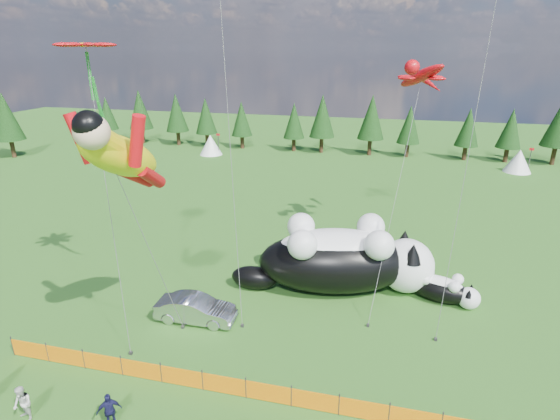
# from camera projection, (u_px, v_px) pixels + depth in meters

# --- Properties ---
(ground) EXTENTS (160.00, 160.00, 0.00)m
(ground) POSITION_uv_depth(u_px,v_px,m) (245.00, 351.00, 21.90)
(ground) COLOR #0E3D0B
(ground) RESTS_ON ground
(safety_fence) EXTENTS (22.06, 0.06, 1.10)m
(safety_fence) POSITION_uv_depth(u_px,v_px,m) (224.00, 385.00, 18.99)
(safety_fence) COLOR #262626
(safety_fence) RESTS_ON ground
(tree_line) EXTENTS (90.00, 4.00, 8.00)m
(tree_line) POSITION_uv_depth(u_px,v_px,m) (342.00, 126.00, 61.51)
(tree_line) COLOR black
(tree_line) RESTS_ON ground
(festival_tents) EXTENTS (50.00, 3.20, 2.80)m
(festival_tents) POSITION_uv_depth(u_px,v_px,m) (424.00, 156.00, 55.44)
(festival_tents) COLOR white
(festival_tents) RESTS_ON ground
(cat_large) EXTENTS (12.47, 6.35, 4.55)m
(cat_large) POSITION_uv_depth(u_px,v_px,m) (344.00, 258.00, 26.80)
(cat_large) COLOR black
(cat_large) RESTS_ON ground
(cat_small) EXTENTS (4.71, 2.73, 1.75)m
(cat_small) POSITION_uv_depth(u_px,v_px,m) (443.00, 289.00, 25.95)
(cat_small) COLOR black
(cat_small) RESTS_ON ground
(car) EXTENTS (4.50, 1.68, 1.47)m
(car) POSITION_uv_depth(u_px,v_px,m) (196.00, 309.00, 24.09)
(car) COLOR #B9B9BE
(car) RESTS_ON ground
(spectator_b) EXTENTS (0.91, 0.73, 1.63)m
(spectator_b) POSITION_uv_depth(u_px,v_px,m) (23.00, 404.00, 17.54)
(spectator_b) COLOR silver
(spectator_b) RESTS_ON ground
(spectator_c) EXTENTS (1.06, 0.96, 1.63)m
(spectator_c) POSITION_uv_depth(u_px,v_px,m) (109.00, 411.00, 17.22)
(spectator_c) COLOR #17163E
(spectator_c) RESTS_ON ground
(superhero_kite) EXTENTS (5.25, 5.74, 12.69)m
(superhero_kite) POSITION_uv_depth(u_px,v_px,m) (121.00, 156.00, 17.66)
(superhero_kite) COLOR yellow
(superhero_kite) RESTS_ON ground
(gecko_kite) EXTENTS (6.07, 14.61, 16.73)m
(gecko_kite) POSITION_uv_depth(u_px,v_px,m) (421.00, 76.00, 29.08)
(gecko_kite) COLOR red
(gecko_kite) RESTS_ON ground
(flower_kite) EXTENTS (4.66, 5.63, 14.98)m
(flower_kite) POSITION_uv_depth(u_px,v_px,m) (86.00, 49.00, 20.65)
(flower_kite) COLOR red
(flower_kite) RESTS_ON ground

